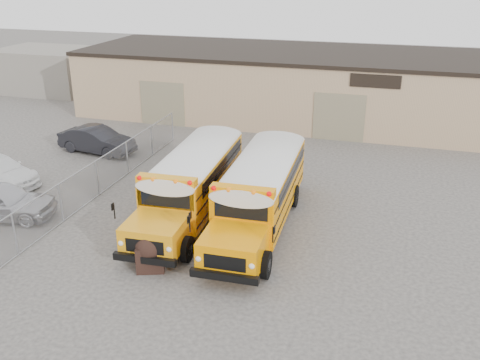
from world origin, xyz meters
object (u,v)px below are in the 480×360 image
(school_bus_left, at_px, (227,138))
(school_bus_right, at_px, (285,143))
(tarp_bundle, at_px, (150,250))
(car_dark, at_px, (97,140))

(school_bus_left, distance_m, school_bus_right, 3.23)
(school_bus_left, distance_m, tarp_bundle, 10.97)
(school_bus_left, bearing_deg, tarp_bundle, -87.02)
(car_dark, bearing_deg, school_bus_left, -81.91)
(school_bus_right, xyz_separation_m, car_dark, (-11.35, 0.13, -0.93))
(school_bus_left, distance_m, car_dark, 8.17)
(tarp_bundle, bearing_deg, car_dark, 128.42)
(school_bus_left, height_order, school_bus_right, school_bus_right)
(school_bus_right, distance_m, tarp_bundle, 11.18)
(school_bus_right, bearing_deg, car_dark, 179.34)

